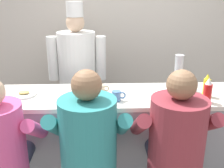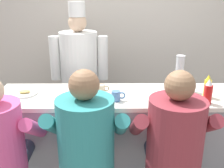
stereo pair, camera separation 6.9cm
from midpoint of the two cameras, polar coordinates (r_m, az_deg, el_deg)
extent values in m
cube|color=beige|center=(3.93, 1.58, 10.56)|extent=(10.00, 0.06, 2.70)
cube|color=gray|center=(2.81, 3.33, -12.16)|extent=(2.63, 0.63, 0.96)
cube|color=silver|center=(2.59, 3.54, -2.64)|extent=(2.69, 0.66, 0.04)
cylinder|color=red|center=(2.49, 19.31, -1.94)|extent=(0.08, 0.08, 0.17)
cone|color=white|center=(2.46, 19.61, 0.61)|extent=(0.06, 0.06, 0.06)
cylinder|color=yellow|center=(2.64, 19.16, -0.78)|extent=(0.07, 0.07, 0.17)
cone|color=yellow|center=(2.61, 19.43, 1.55)|extent=(0.05, 0.05, 0.05)
cylinder|color=white|center=(2.69, -19.29, -2.19)|extent=(0.23, 0.23, 0.02)
ellipsoid|color=#E0BC60|center=(2.68, -19.34, -1.74)|extent=(0.10, 0.08, 0.03)
cylinder|color=white|center=(2.57, 9.59, -1.90)|extent=(0.14, 0.14, 0.05)
cylinder|color=#4C7AB2|center=(2.40, 0.11, -2.61)|extent=(0.08, 0.08, 0.09)
torus|color=#4C7AB2|center=(2.40, 1.41, -2.49)|extent=(0.07, 0.01, 0.07)
cylinder|color=beige|center=(2.59, -3.29, -1.09)|extent=(0.08, 0.08, 0.09)
torus|color=beige|center=(2.59, -2.07, -0.98)|extent=(0.06, 0.02, 0.06)
cylinder|color=#B7BABF|center=(2.74, 13.55, 2.45)|extent=(0.08, 0.08, 0.35)
cylinder|color=silver|center=(2.70, 13.84, 6.07)|extent=(0.09, 0.09, 0.01)
cylinder|color=#33384C|center=(2.47, -19.56, -14.49)|extent=(0.15, 0.40, 0.15)
cylinder|color=#E54C8C|center=(2.20, -17.22, -9.44)|extent=(0.11, 0.44, 0.35)
cylinder|color=#33384C|center=(2.38, -8.25, -14.74)|extent=(0.16, 0.43, 0.16)
cylinder|color=#33384C|center=(2.37, -2.86, -14.77)|extent=(0.16, 0.43, 0.16)
cylinder|color=teal|center=(2.03, -6.18, -11.40)|extent=(0.43, 0.43, 0.61)
cylinder|color=teal|center=(2.16, -13.31, -8.93)|extent=(0.11, 0.47, 0.37)
cylinder|color=teal|center=(2.12, 1.47, -8.92)|extent=(0.11, 0.47, 0.37)
sphere|color=#8C6647|center=(1.86, -6.64, -0.20)|extent=(0.22, 0.22, 0.22)
cylinder|color=#33384C|center=(2.40, 8.64, -14.44)|extent=(0.16, 0.43, 0.16)
cylinder|color=#33384C|center=(2.45, 13.73, -14.10)|extent=(0.16, 0.43, 0.16)
cylinder|color=maroon|center=(2.10, 13.03, -10.91)|extent=(0.43, 0.43, 0.61)
cylinder|color=maroon|center=(2.13, 5.16, -8.92)|extent=(0.11, 0.46, 0.37)
cylinder|color=maroon|center=(2.26, 19.00, -8.25)|extent=(0.11, 0.46, 0.37)
sphere|color=#8C6647|center=(1.92, 13.95, -0.16)|extent=(0.22, 0.22, 0.22)
cube|color=#232328|center=(3.55, -7.68, -6.21)|extent=(0.36, 0.20, 0.86)
cube|color=white|center=(3.43, -7.89, -4.02)|extent=(0.32, 0.02, 0.51)
cylinder|color=white|center=(3.30, -8.26, 5.61)|extent=(0.46, 0.46, 0.64)
sphere|color=#DBB28E|center=(3.23, -8.63, 13.08)|extent=(0.22, 0.22, 0.22)
cylinder|color=white|center=(3.21, -8.77, 15.82)|extent=(0.20, 0.20, 0.18)
cylinder|color=white|center=(3.35, -13.33, 5.42)|extent=(0.13, 0.13, 0.55)
cylinder|color=white|center=(3.28, -3.07, 5.65)|extent=(0.13, 0.13, 0.55)
camera|label=1|loc=(0.03, -90.79, -0.28)|focal=42.00mm
camera|label=2|loc=(0.03, 89.21, 0.28)|focal=42.00mm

